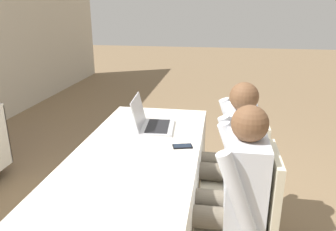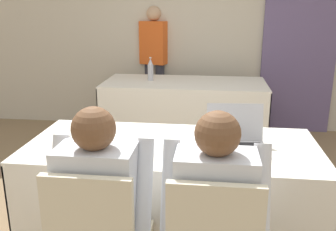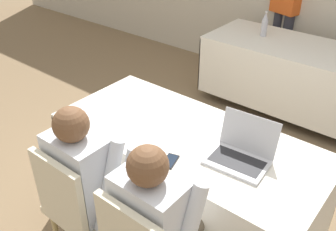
{
  "view_description": "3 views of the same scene",
  "coord_description": "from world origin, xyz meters",
  "px_view_note": "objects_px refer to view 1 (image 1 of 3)",
  "views": [
    {
      "loc": [
        -1.94,
        -0.53,
        1.68
      ],
      "look_at": [
        0.0,
        -0.21,
        1.01
      ],
      "focal_mm": 35.0,
      "sensor_mm": 36.0,
      "label": 1
    },
    {
      "loc": [
        0.25,
        -2.2,
        1.61
      ],
      "look_at": [
        0.0,
        -0.21,
        1.01
      ],
      "focal_mm": 40.0,
      "sensor_mm": 36.0,
      "label": 2
    },
    {
      "loc": [
        1.17,
        -1.66,
        2.17
      ],
      "look_at": [
        0.0,
        -0.21,
        1.01
      ],
      "focal_mm": 40.0,
      "sensor_mm": 36.0,
      "label": 3
    }
  ],
  "objects_px": {
    "chair_near_left": "(247,215)",
    "person_checkered_shirt": "(230,190)",
    "person_white_shirt": "(229,150)",
    "laptop": "(152,123)",
    "cell_phone": "(182,146)",
    "chair_near_right": "(242,171)"
  },
  "relations": [
    {
      "from": "chair_near_left",
      "to": "person_checkered_shirt",
      "type": "distance_m",
      "value": 0.19
    },
    {
      "from": "chair_near_left",
      "to": "person_checkered_shirt",
      "type": "bearing_deg",
      "value": -90.0
    },
    {
      "from": "person_white_shirt",
      "to": "laptop",
      "type": "bearing_deg",
      "value": -101.99
    },
    {
      "from": "laptop",
      "to": "cell_phone",
      "type": "xyz_separation_m",
      "value": [
        -0.31,
        -0.28,
        -0.04
      ]
    },
    {
      "from": "cell_phone",
      "to": "person_white_shirt",
      "type": "height_order",
      "value": "person_white_shirt"
    },
    {
      "from": "laptop",
      "to": "person_checkered_shirt",
      "type": "distance_m",
      "value": 0.91
    },
    {
      "from": "chair_near_left",
      "to": "person_white_shirt",
      "type": "height_order",
      "value": "person_white_shirt"
    },
    {
      "from": "person_checkered_shirt",
      "to": "person_white_shirt",
      "type": "distance_m",
      "value": 0.54
    },
    {
      "from": "cell_phone",
      "to": "chair_near_right",
      "type": "xyz_separation_m",
      "value": [
        0.19,
        -0.42,
        -0.25
      ]
    },
    {
      "from": "person_checkered_shirt",
      "to": "chair_near_right",
      "type": "bearing_deg",
      "value": 169.16
    },
    {
      "from": "cell_phone",
      "to": "chair_near_left",
      "type": "bearing_deg",
      "value": -145.63
    },
    {
      "from": "cell_phone",
      "to": "person_white_shirt",
      "type": "bearing_deg",
      "value": -75.25
    },
    {
      "from": "laptop",
      "to": "chair_near_right",
      "type": "relative_size",
      "value": 0.41
    },
    {
      "from": "person_white_shirt",
      "to": "chair_near_left",
      "type": "bearing_deg",
      "value": 10.84
    },
    {
      "from": "chair_near_left",
      "to": "person_white_shirt",
      "type": "distance_m",
      "value": 0.58
    },
    {
      "from": "cell_phone",
      "to": "chair_near_left",
      "type": "relative_size",
      "value": 0.16
    },
    {
      "from": "laptop",
      "to": "cell_phone",
      "type": "relative_size",
      "value": 2.58
    },
    {
      "from": "chair_near_left",
      "to": "chair_near_right",
      "type": "xyz_separation_m",
      "value": [
        0.54,
        0.0,
        0.0
      ]
    },
    {
      "from": "chair_near_left",
      "to": "person_checkered_shirt",
      "type": "xyz_separation_m",
      "value": [
        0.0,
        0.1,
        0.16
      ]
    },
    {
      "from": "cell_phone",
      "to": "chair_near_left",
      "type": "xyz_separation_m",
      "value": [
        -0.36,
        -0.42,
        -0.25
      ]
    },
    {
      "from": "person_checkered_shirt",
      "to": "person_white_shirt",
      "type": "bearing_deg",
      "value": -180.0
    },
    {
      "from": "chair_near_left",
      "to": "chair_near_right",
      "type": "height_order",
      "value": "same"
    }
  ]
}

